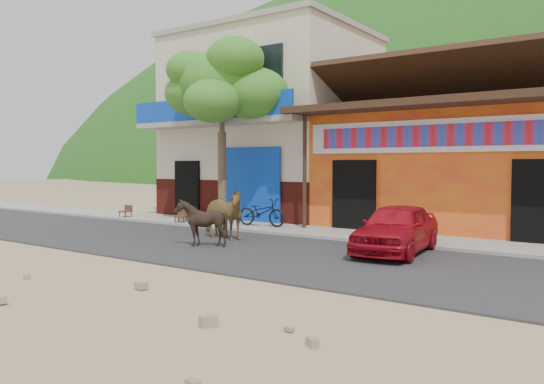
{
  "coord_description": "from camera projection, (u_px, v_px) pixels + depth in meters",
  "views": [
    {
      "loc": [
        6.73,
        -7.46,
        2.07
      ],
      "look_at": [
        -0.63,
        3.0,
        1.4
      ],
      "focal_mm": 35.0,
      "sensor_mm": 36.0,
      "label": 1
    }
  ],
  "objects": [
    {
      "name": "ground",
      "position": [
        208.0,
        273.0,
        10.07
      ],
      "size": [
        120.0,
        120.0,
        0.0
      ],
      "primitive_type": "plane",
      "color": "#9E825B",
      "rests_on": "ground"
    },
    {
      "name": "road",
      "position": [
        282.0,
        254.0,
        12.11
      ],
      "size": [
        60.0,
        5.0,
        0.04
      ],
      "primitive_type": "cube",
      "color": "#28282B",
      "rests_on": "ground"
    },
    {
      "name": "sidewalk",
      "position": [
        351.0,
        235.0,
        14.97
      ],
      "size": [
        60.0,
        2.0,
        0.12
      ],
      "primitive_type": "cube",
      "color": "gray",
      "rests_on": "ground"
    },
    {
      "name": "dance_club",
      "position": [
        464.0,
        173.0,
        16.99
      ],
      "size": [
        8.0,
        6.0,
        3.6
      ],
      "primitive_type": "cube",
      "color": "orange",
      "rests_on": "ground"
    },
    {
      "name": "cafe_building",
      "position": [
        273.0,
        129.0,
        21.21
      ],
      "size": [
        7.0,
        6.0,
        7.0
      ],
      "primitive_type": "cube",
      "color": "beige",
      "rests_on": "ground"
    },
    {
      "name": "tree",
      "position": [
        222.0,
        132.0,
        17.29
      ],
      "size": [
        3.0,
        3.0,
        6.0
      ],
      "primitive_type": null,
      "color": "#2D721E",
      "rests_on": "sidewalk"
    },
    {
      "name": "cow_tan",
      "position": [
        221.0,
        214.0,
        14.33
      ],
      "size": [
        1.65,
        0.82,
        1.36
      ],
      "primitive_type": "imported",
      "rotation": [
        0.0,
        0.0,
        1.51
      ],
      "color": "olive",
      "rests_on": "road"
    },
    {
      "name": "cow_dark",
      "position": [
        201.0,
        223.0,
        13.11
      ],
      "size": [
        1.26,
        1.17,
        1.17
      ],
      "primitive_type": "imported",
      "rotation": [
        0.0,
        0.0,
        -1.8
      ],
      "color": "black",
      "rests_on": "road"
    },
    {
      "name": "red_car",
      "position": [
        396.0,
        228.0,
        12.09
      ],
      "size": [
        1.65,
        3.46,
        1.14
      ],
      "primitive_type": "imported",
      "rotation": [
        0.0,
        0.0,
        0.09
      ],
      "color": "#A20B19",
      "rests_on": "road"
    },
    {
      "name": "scooter",
      "position": [
        262.0,
        212.0,
        16.68
      ],
      "size": [
        1.73,
        0.74,
        0.88
      ],
      "primitive_type": "imported",
      "rotation": [
        0.0,
        0.0,
        1.67
      ],
      "color": "black",
      "rests_on": "sidewalk"
    },
    {
      "name": "cafe_chair_left",
      "position": [
        125.0,
        206.0,
        19.64
      ],
      "size": [
        0.4,
        0.4,
        0.8
      ],
      "primitive_type": null,
      "rotation": [
        0.0,
        0.0,
        0.06
      ],
      "color": "#4D2A19",
      "rests_on": "sidewalk"
    },
    {
      "name": "cafe_chair_right",
      "position": [
        181.0,
        210.0,
        17.82
      ],
      "size": [
        0.49,
        0.49,
        0.8
      ],
      "primitive_type": null,
      "rotation": [
        0.0,
        0.0,
        0.4
      ],
      "color": "#492618",
      "rests_on": "sidewalk"
    }
  ]
}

